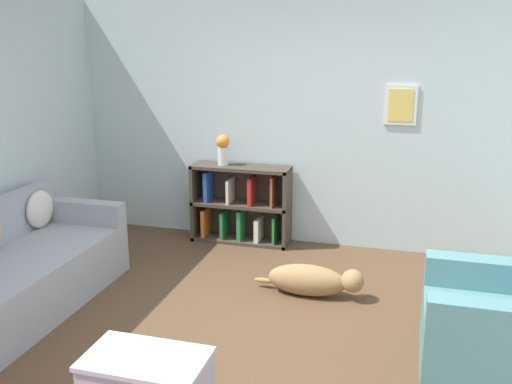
# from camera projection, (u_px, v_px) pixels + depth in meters

# --- Properties ---
(ground_plane) EXTENTS (14.00, 14.00, 0.00)m
(ground_plane) POSITION_uv_depth(u_px,v_px,m) (242.00, 338.00, 4.34)
(ground_plane) COLOR brown
(wall_back) EXTENTS (5.60, 0.13, 2.60)m
(wall_back) POSITION_uv_depth(u_px,v_px,m) (303.00, 125.00, 6.08)
(wall_back) COLOR silver
(wall_back) RESTS_ON ground_plane
(couch) EXTENTS (0.93, 2.07, 0.84)m
(couch) POSITION_uv_depth(u_px,v_px,m) (11.00, 274.00, 4.72)
(couch) COLOR #9399A3
(couch) RESTS_ON ground_plane
(bookshelf) EXTENTS (1.08, 0.32, 0.86)m
(bookshelf) POSITION_uv_depth(u_px,v_px,m) (241.00, 205.00, 6.29)
(bookshelf) COLOR #42382D
(bookshelf) RESTS_ON ground_plane
(recliner_chair) EXTENTS (0.96, 0.92, 0.99)m
(recliner_chair) POSITION_uv_depth(u_px,v_px,m) (507.00, 327.00, 3.79)
(recliner_chair) COLOR slate
(recliner_chair) RESTS_ON ground_plane
(dog) EXTENTS (1.00, 0.25, 0.28)m
(dog) POSITION_uv_depth(u_px,v_px,m) (313.00, 280.00, 5.01)
(dog) COLOR #9E7A4C
(dog) RESTS_ON ground_plane
(vase) EXTENTS (0.15, 0.15, 0.33)m
(vase) POSITION_uv_depth(u_px,v_px,m) (223.00, 148.00, 6.15)
(vase) COLOR silver
(vase) RESTS_ON bookshelf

